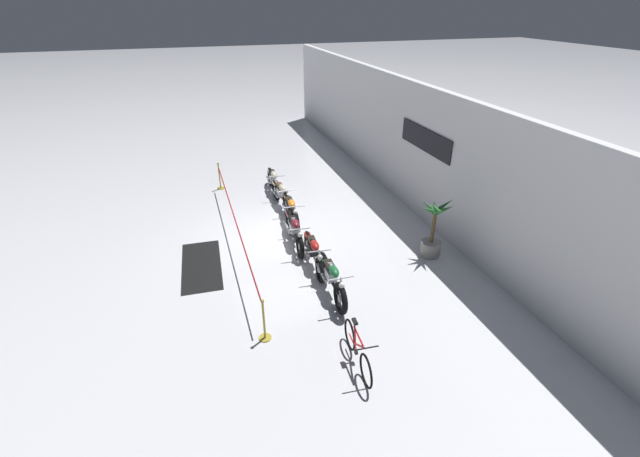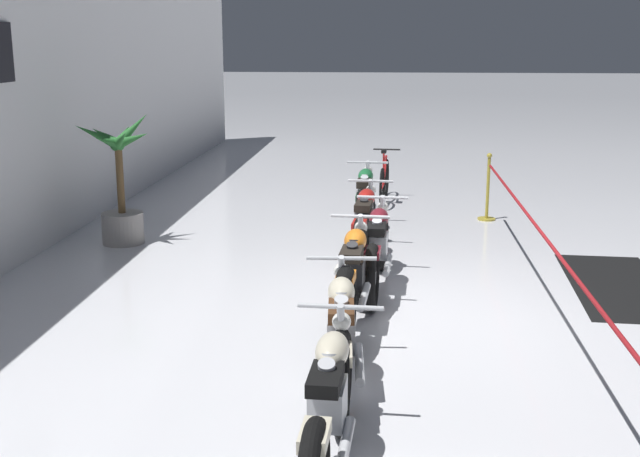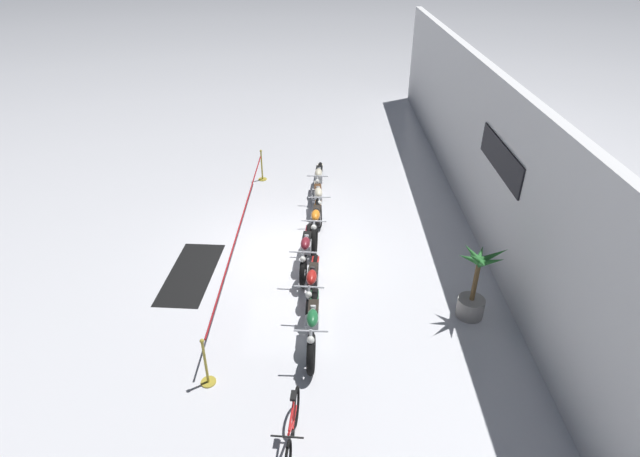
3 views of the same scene
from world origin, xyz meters
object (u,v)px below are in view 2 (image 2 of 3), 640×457
at_px(potted_palm_left_of_row, 120,191).
at_px(floor_banner, 618,285).
at_px(motorcycle_cream_0, 329,407).
at_px(motorcycle_cream_1, 341,336).
at_px(motorcycle_orange_2, 353,279).
at_px(stanchion_mid_left, 487,197).
at_px(motorcycle_green_5, 365,201).
at_px(motorcycle_red_4, 365,223).
at_px(bicycle, 384,181).
at_px(motorcycle_maroon_3, 378,249).
at_px(stanchion_far_left, 565,284).

bearing_deg(potted_palm_left_of_row, floor_banner, -102.82).
xyz_separation_m(potted_palm_left_of_row, floor_banner, (-1.44, -6.33, -0.73)).
height_order(motorcycle_cream_0, motorcycle_cream_1, motorcycle_cream_0).
distance_m(motorcycle_cream_0, motorcycle_orange_2, 2.75).
bearing_deg(stanchion_mid_left, motorcycle_green_5, 118.79).
bearing_deg(motorcycle_red_4, potted_palm_left_of_row, 82.23).
xyz_separation_m(motorcycle_green_5, stanchion_mid_left, (1.04, -1.88, -0.12)).
bearing_deg(bicycle, floor_banner, -149.64).
bearing_deg(motorcycle_green_5, motorcycle_maroon_3, -175.00).
height_order(motorcycle_cream_1, floor_banner, motorcycle_cream_1).
relative_size(motorcycle_cream_0, floor_banner, 0.83).
distance_m(motorcycle_cream_0, motorcycle_cream_1, 1.30).
height_order(motorcycle_cream_0, motorcycle_maroon_3, motorcycle_maroon_3).
relative_size(motorcycle_cream_1, motorcycle_orange_2, 0.97).
bearing_deg(motorcycle_orange_2, motorcycle_cream_0, 179.49).
bearing_deg(motorcycle_cream_0, motorcycle_red_4, -0.57).
height_order(motorcycle_maroon_3, stanchion_far_left, stanchion_far_left).
height_order(motorcycle_red_4, motorcycle_green_5, motorcycle_green_5).
bearing_deg(motorcycle_red_4, stanchion_mid_left, -37.43).
distance_m(motorcycle_green_5, stanchion_far_left, 5.04).
bearing_deg(motorcycle_cream_1, stanchion_mid_left, -16.41).
xyz_separation_m(motorcycle_cream_0, motorcycle_maroon_3, (4.02, -0.24, -0.00)).
height_order(motorcycle_red_4, stanchion_mid_left, stanchion_mid_left).
relative_size(motorcycle_green_5, potted_palm_left_of_row, 1.18).
bearing_deg(bicycle, motorcycle_orange_2, 177.80).
distance_m(stanchion_far_left, stanchion_mid_left, 5.72).
xyz_separation_m(motorcycle_orange_2, potted_palm_left_of_row, (3.04, 3.35, 0.24)).
relative_size(motorcycle_red_4, stanchion_mid_left, 2.00).
distance_m(motorcycle_cream_1, bicycle, 7.73).
bearing_deg(motorcycle_green_5, stanchion_far_left, -158.02).
distance_m(motorcycle_cream_1, motorcycle_green_5, 5.39).
bearing_deg(potted_palm_left_of_row, motorcycle_maroon_3, -116.46).
bearing_deg(motorcycle_cream_1, floor_banner, -44.67).
height_order(motorcycle_cream_1, bicycle, bicycle).
xyz_separation_m(motorcycle_orange_2, motorcycle_maroon_3, (1.27, -0.21, -0.03)).
bearing_deg(motorcycle_cream_1, motorcycle_red_4, -0.80).
bearing_deg(motorcycle_cream_1, motorcycle_maroon_3, -5.07).
distance_m(motorcycle_maroon_3, potted_palm_left_of_row, 3.99).
bearing_deg(potted_palm_left_of_row, stanchion_far_left, -125.85).
height_order(motorcycle_orange_2, stanchion_far_left, stanchion_far_left).
height_order(motorcycle_red_4, potted_palm_left_of_row, potted_palm_left_of_row).
xyz_separation_m(motorcycle_cream_0, stanchion_far_left, (2.02, -1.89, 0.26)).
distance_m(motorcycle_maroon_3, bicycle, 5.01).
bearing_deg(stanchion_mid_left, motorcycle_red_4, 142.57).
bearing_deg(motorcycle_cream_0, potted_palm_left_of_row, 29.88).
bearing_deg(motorcycle_red_4, stanchion_far_left, -150.98).
distance_m(motorcycle_cream_1, motorcycle_red_4, 4.03).
bearing_deg(motorcycle_maroon_3, motorcycle_cream_0, 176.61).
height_order(motorcycle_cream_1, motorcycle_red_4, motorcycle_cream_1).
bearing_deg(bicycle, motorcycle_cream_0, 178.31).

